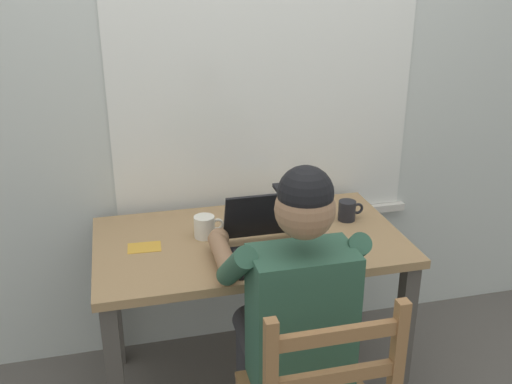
% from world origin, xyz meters
% --- Properties ---
extents(ground_plane, '(8.00, 8.00, 0.00)m').
position_xyz_m(ground_plane, '(0.00, 0.00, 0.00)').
color(ground_plane, '#56514C').
extents(back_wall, '(6.00, 0.08, 2.60)m').
position_xyz_m(back_wall, '(0.00, 0.43, 1.29)').
color(back_wall, beige).
rests_on(back_wall, ground).
extents(desk, '(1.25, 0.70, 0.74)m').
position_xyz_m(desk, '(0.00, 0.00, 0.63)').
color(desk, '#9E7A51').
rests_on(desk, ground).
extents(seated_person, '(0.50, 0.60, 1.23)m').
position_xyz_m(seated_person, '(0.05, -0.43, 0.68)').
color(seated_person, '#2D5642').
rests_on(seated_person, ground).
extents(laptop, '(0.33, 0.31, 0.22)m').
position_xyz_m(laptop, '(0.05, -0.15, 0.79)').
color(laptop, black).
rests_on(laptop, desk).
extents(computer_mouse, '(0.06, 0.10, 0.03)m').
position_xyz_m(computer_mouse, '(0.29, -0.18, 0.76)').
color(computer_mouse, black).
rests_on(computer_mouse, desk).
extents(coffee_mug_white, '(0.12, 0.08, 0.09)m').
position_xyz_m(coffee_mug_white, '(-0.17, 0.05, 0.79)').
color(coffee_mug_white, silver).
rests_on(coffee_mug_white, desk).
extents(coffee_mug_dark, '(0.11, 0.08, 0.09)m').
position_xyz_m(coffee_mug_dark, '(0.45, 0.07, 0.78)').
color(coffee_mug_dark, black).
rests_on(coffee_mug_dark, desk).
extents(book_stack_main, '(0.18, 0.13, 0.08)m').
position_xyz_m(book_stack_main, '(0.18, 0.11, 0.78)').
color(book_stack_main, white).
rests_on(book_stack_main, desk).
extents(paper_pile_near_laptop, '(0.27, 0.19, 0.02)m').
position_xyz_m(paper_pile_near_laptop, '(0.23, 0.08, 0.75)').
color(paper_pile_near_laptop, white).
rests_on(paper_pile_near_laptop, desk).
extents(landscape_photo_print, '(0.13, 0.10, 0.00)m').
position_xyz_m(landscape_photo_print, '(-0.42, 0.02, 0.74)').
color(landscape_photo_print, gold).
rests_on(landscape_photo_print, desk).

